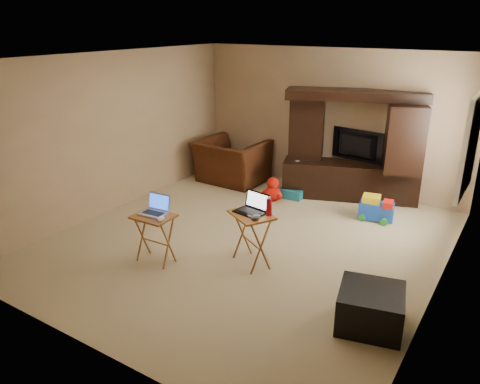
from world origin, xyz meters
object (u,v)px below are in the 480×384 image
Objects in this scene: plush_toy at (273,189)px; water_bottle at (269,207)px; ottoman at (370,308)px; tray_table_right at (251,239)px; laptop_right at (250,204)px; television at (355,146)px; child_rocker at (293,181)px; entertainment_center at (352,146)px; mouse_left at (161,219)px; mouse_right at (256,217)px; recliner at (232,161)px; laptop_left at (153,205)px; push_toy at (377,208)px; tray_table_left at (155,239)px.

plush_toy is 2.08× the size of water_bottle.
tray_table_right is (-1.69, 0.45, 0.14)m from ottoman.
ottoman is 1.76× the size of laptop_right.
television is 3.10m from laptop_right.
tray_table_right reaches higher than child_rocker.
entertainment_center is at bearing 27.94° from child_rocker.
ottoman is at bearing 5.02° from mouse_left.
tray_table_right is at bearing 37.82° from mouse_left.
mouse_right is (1.01, 0.56, 0.05)m from mouse_left.
water_bottle is at bearing 160.26° from ottoman.
child_rocker is at bearing 106.54° from mouse_right.
ottoman is at bearing 121.07° from television.
ottoman is (3.69, -3.02, -0.20)m from recliner.
entertainment_center is 3.09m from mouse_right.
laptop_left is (-1.29, -3.54, -0.17)m from entertainment_center.
recliner is at bearing 101.76° from laptop_left.
television reaches higher than push_toy.
child_rocker is 3.12m from laptop_left.
push_toy is 0.76× the size of tray_table_right.
child_rocker is 3.11m from tray_table_left.
plush_toy is at bearing 141.35° from tray_table_right.
laptop_left is at bearing -130.02° from entertainment_center.
laptop_right reaches higher than ottoman.
television is at bearing -164.14° from recliner.
mouse_left is (-0.24, -3.15, 0.39)m from child_rocker.
child_rocker is at bearing 45.84° from television.
tray_table_left reaches higher than plush_toy.
tray_table_right is (-0.19, -2.96, -0.59)m from entertainment_center.
tray_table_left is 1.78× the size of laptop_right.
laptop_left is at bearing -153.02° from water_bottle.
child_rocker is 1.06× the size of push_toy.
tray_table_left is 1.35m from mouse_right.
entertainment_center is at bearing 65.66° from laptop_left.
entertainment_center reaches higher than plush_toy.
mouse_right is at bearing 167.90° from ottoman.
television is at bearing 74.23° from mouse_left.
mouse_left reaches higher than tray_table_left.
tray_table_right is (0.82, -2.06, 0.12)m from plush_toy.
recliner is at bearing 109.16° from mouse_left.
laptop_right is (-0.04, 0.02, 0.46)m from tray_table_right.
mouse_left is 1.32m from water_bottle.
recliner is (-2.20, -0.55, -0.49)m from television.
tray_table_left is (-1.26, -3.57, -0.61)m from entertainment_center.
mouse_left is (-1.07, -3.79, -0.23)m from television.
television is 1.22m from child_rocker.
water_bottle reaches higher than mouse_left.
ottoman is at bearing -86.40° from entertainment_center.
mouse_left is at bearing -144.77° from water_bottle.
water_bottle is (1.30, 0.66, 0.03)m from laptop_left.
laptop_left is at bearing -101.33° from child_rocker.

